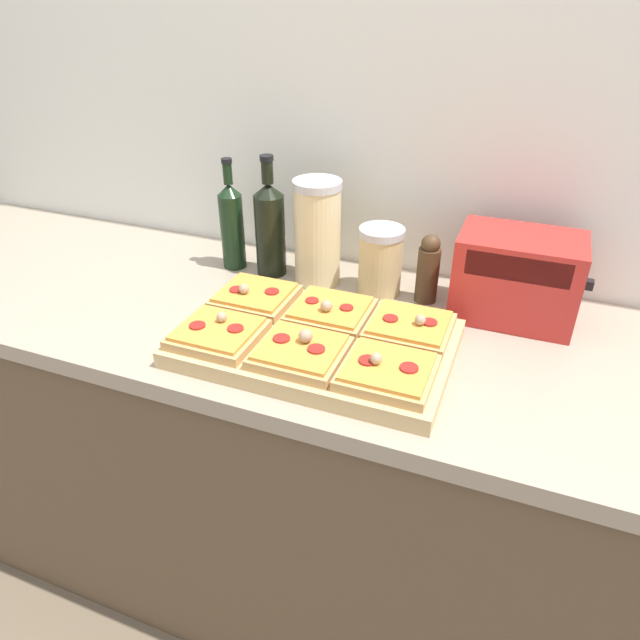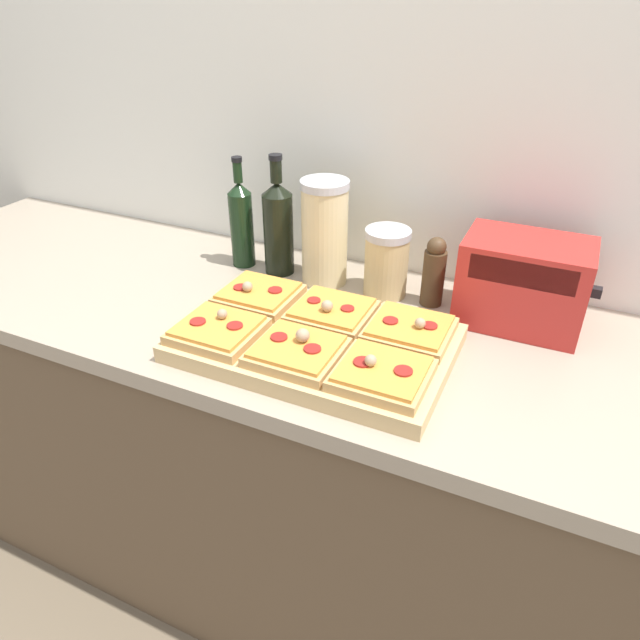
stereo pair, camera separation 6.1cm
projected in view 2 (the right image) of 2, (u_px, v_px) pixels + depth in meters
The scene contains 15 objects.
wall_back at pixel (398, 141), 1.37m from camera, with size 6.00×0.06×2.50m.
kitchen_counter at pixel (335, 473), 1.50m from camera, with size 2.63×0.67×0.93m.
cutting_board at pixel (314, 343), 1.17m from camera, with size 0.55×0.35×0.04m, color tan.
pizza_slice_back_left at pixel (259, 294), 1.28m from camera, with size 0.17×0.15×0.05m.
pizza_slice_back_center at pixel (330, 311), 1.21m from camera, with size 0.17×0.15×0.05m.
pizza_slice_back_right at pixel (410, 329), 1.15m from camera, with size 0.17×0.15×0.05m.
pizza_slice_front_left at pixel (218, 330), 1.15m from camera, with size 0.17×0.15×0.05m.
pizza_slice_front_center at pixel (295, 350), 1.09m from camera, with size 0.17×0.15×0.06m.
pizza_slice_front_right at pixel (382, 373), 1.02m from camera, with size 0.17×0.15×0.05m.
olive_oil_bottle at pixel (241, 222), 1.47m from camera, with size 0.06×0.06×0.29m.
wine_bottle at pixel (278, 226), 1.43m from camera, with size 0.08×0.08×0.30m.
grain_jar_tall at pixel (325, 233), 1.38m from camera, with size 0.12×0.12×0.26m.
grain_jar_short at pixel (386, 262), 1.34m from camera, with size 0.11×0.11×0.16m.
pepper_mill at pixel (434, 272), 1.30m from camera, with size 0.05×0.05×0.17m.
toaster_oven at pixel (523, 283), 1.22m from camera, with size 0.28×0.17×0.19m.
Camera 2 is at (0.42, -0.67, 1.59)m, focal length 32.00 mm.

